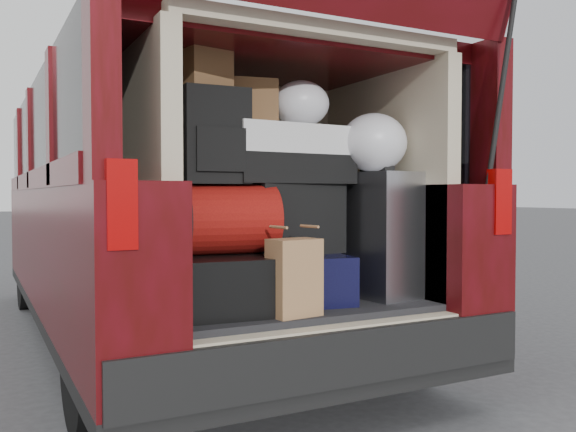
# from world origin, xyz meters

# --- Properties ---
(ground) EXTENTS (80.00, 80.00, 0.00)m
(ground) POSITION_xyz_m (0.00, 0.00, 0.00)
(ground) COLOR #38383A
(ground) RESTS_ON ground
(minivan) EXTENTS (1.90, 5.35, 2.77)m
(minivan) POSITION_xyz_m (0.00, 1.86, 0.91)
(minivan) COLOR black
(minivan) RESTS_ON ground
(load_floor) EXTENTS (1.24, 1.05, 0.55)m
(load_floor) POSITION_xyz_m (0.00, 0.28, 0.28)
(load_floor) COLOR black
(load_floor) RESTS_ON ground
(black_hardshell) EXTENTS (0.49, 0.64, 0.24)m
(black_hardshell) POSITION_xyz_m (-0.39, 0.13, 0.67)
(black_hardshell) COLOR black
(black_hardshell) RESTS_ON load_floor
(navy_hardshell) EXTENTS (0.49, 0.57, 0.22)m
(navy_hardshell) POSITION_xyz_m (0.06, 0.15, 0.66)
(navy_hardshell) COLOR black
(navy_hardshell) RESTS_ON load_floor
(silver_roller) EXTENTS (0.30, 0.44, 0.61)m
(silver_roller) POSITION_xyz_m (0.47, 0.09, 0.86)
(silver_roller) COLOR white
(silver_roller) RESTS_ON load_floor
(kraft_bag) EXTENTS (0.22, 0.16, 0.32)m
(kraft_bag) POSITION_xyz_m (-0.12, -0.16, 0.71)
(kraft_bag) COLOR #A3734A
(kraft_bag) RESTS_ON load_floor
(red_duffel) EXTENTS (0.50, 0.35, 0.31)m
(red_duffel) POSITION_xyz_m (-0.33, 0.12, 0.95)
(red_duffel) COLOR maroon
(red_duffel) RESTS_ON black_hardshell
(black_soft_case) EXTENTS (0.49, 0.33, 0.33)m
(black_soft_case) POSITION_xyz_m (0.05, 0.20, 0.94)
(black_soft_case) COLOR black
(black_soft_case) RESTS_ON navy_hardshell
(backpack) EXTENTS (0.30, 0.19, 0.41)m
(backpack) POSITION_xyz_m (-0.36, 0.13, 1.31)
(backpack) COLOR black
(backpack) RESTS_ON red_duffel
(twotone_duffel) EXTENTS (0.63, 0.36, 0.27)m
(twotone_duffel) POSITION_xyz_m (0.03, 0.20, 1.24)
(twotone_duffel) COLOR white
(twotone_duffel) RESTS_ON black_soft_case
(grocery_sack_lower) EXTENTS (0.23, 0.20, 0.18)m
(grocery_sack_lower) POSITION_xyz_m (-0.38, 0.18, 1.60)
(grocery_sack_lower) COLOR brown
(grocery_sack_lower) RESTS_ON backpack
(grocery_sack_upper) EXTENTS (0.24, 0.21, 0.21)m
(grocery_sack_upper) POSITION_xyz_m (-0.12, 0.26, 1.48)
(grocery_sack_upper) COLOR brown
(grocery_sack_upper) RESTS_ON twotone_duffel
(plastic_bag_center) EXTENTS (0.28, 0.26, 0.22)m
(plastic_bag_center) POSITION_xyz_m (0.10, 0.19, 1.49)
(plastic_bag_center) COLOR silver
(plastic_bag_center) RESTS_ON twotone_duffel
(plastic_bag_right) EXTENTS (0.34, 0.32, 0.29)m
(plastic_bag_right) POSITION_xyz_m (0.44, 0.08, 1.31)
(plastic_bag_right) COLOR silver
(plastic_bag_right) RESTS_ON silver_roller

